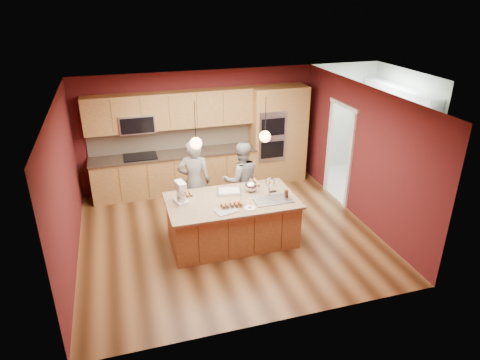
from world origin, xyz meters
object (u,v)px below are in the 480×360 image
object	(u,v)px
person_left	(195,182)
mixing_bowl	(251,186)
island	(233,220)
stand_mixer	(181,194)
person_right	(241,180)

from	to	relation	value
person_left	mixing_bowl	xyz separation A→B (m)	(0.95, -0.67, 0.09)
island	stand_mixer	world-z (taller)	stand_mixer
island	person_left	bearing A→B (deg)	119.71
island	stand_mixer	size ratio (longest dim) A/B	5.80
person_left	mixing_bowl	distance (m)	1.17
island	mixing_bowl	xyz separation A→B (m)	(0.43, 0.24, 0.52)
stand_mixer	island	bearing A→B (deg)	-20.66
person_left	person_right	bearing A→B (deg)	-166.32
island	person_right	size ratio (longest dim) A/B	1.46
mixing_bowl	person_right	bearing A→B (deg)	89.23
person_left	stand_mixer	world-z (taller)	person_left
island	stand_mixer	distance (m)	1.09
island	person_right	xyz separation A→B (m)	(0.44, 0.91, 0.36)
stand_mixer	person_left	bearing A→B (deg)	51.34
person_left	person_right	distance (m)	0.96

